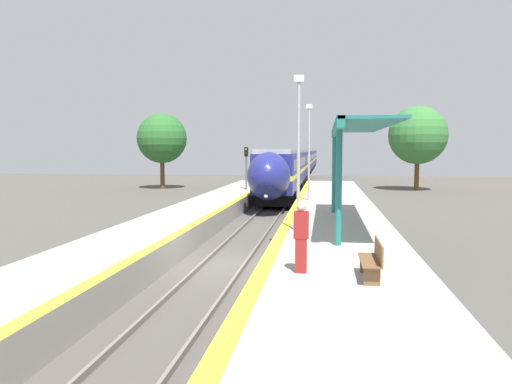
{
  "coord_description": "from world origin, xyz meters",
  "views": [
    {
      "loc": [
        3.37,
        -16.33,
        3.94
      ],
      "look_at": [
        0.58,
        3.75,
        2.21
      ],
      "focal_mm": 35.0,
      "sensor_mm": 36.0,
      "label": 1
    }
  ],
  "objects_px": {
    "train": "(302,161)",
    "person_waiting": "(301,236)",
    "platform_bench": "(373,259)",
    "lamppost_near": "(299,143)",
    "lamppost_mid": "(309,146)",
    "railway_signal": "(246,168)"
  },
  "relations": [
    {
      "from": "train",
      "to": "lamppost_mid",
      "type": "distance_m",
      "value": 43.78
    },
    {
      "from": "railway_signal",
      "to": "lamppost_mid",
      "type": "height_order",
      "value": "lamppost_mid"
    },
    {
      "from": "platform_bench",
      "to": "lamppost_mid",
      "type": "distance_m",
      "value": 18.44
    },
    {
      "from": "lamppost_near",
      "to": "lamppost_mid",
      "type": "bearing_deg",
      "value": 90.0
    },
    {
      "from": "train",
      "to": "platform_bench",
      "type": "xyz_separation_m",
      "value": [
        4.5,
        -61.79,
        -0.85
      ]
    },
    {
      "from": "railway_signal",
      "to": "lamppost_near",
      "type": "distance_m",
      "value": 19.71
    },
    {
      "from": "lamppost_near",
      "to": "lamppost_mid",
      "type": "relative_size",
      "value": 1.0
    },
    {
      "from": "train",
      "to": "railway_signal",
      "type": "xyz_separation_m",
      "value": [
        -2.54,
        -36.23,
        0.27
      ]
    },
    {
      "from": "lamppost_mid",
      "to": "person_waiting",
      "type": "bearing_deg",
      "value": -88.69
    },
    {
      "from": "railway_signal",
      "to": "person_waiting",
      "type": "bearing_deg",
      "value": -78.01
    },
    {
      "from": "platform_bench",
      "to": "person_waiting",
      "type": "distance_m",
      "value": 1.79
    },
    {
      "from": "train",
      "to": "lamppost_near",
      "type": "xyz_separation_m",
      "value": [
        2.4,
        -55.24,
        1.9
      ]
    },
    {
      "from": "railway_signal",
      "to": "lamppost_near",
      "type": "xyz_separation_m",
      "value": [
        4.94,
        -19.01,
        1.62
      ]
    },
    {
      "from": "platform_bench",
      "to": "person_waiting",
      "type": "bearing_deg",
      "value": 167.49
    },
    {
      "from": "person_waiting",
      "to": "lamppost_mid",
      "type": "relative_size",
      "value": 0.31
    },
    {
      "from": "train",
      "to": "person_waiting",
      "type": "relative_size",
      "value": 52.37
    },
    {
      "from": "railway_signal",
      "to": "train",
      "type": "bearing_deg",
      "value": 85.98
    },
    {
      "from": "person_waiting",
      "to": "train",
      "type": "bearing_deg",
      "value": 92.62
    },
    {
      "from": "train",
      "to": "lamppost_near",
      "type": "distance_m",
      "value": 55.33
    },
    {
      "from": "lamppost_near",
      "to": "lamppost_mid",
      "type": "height_order",
      "value": "same"
    },
    {
      "from": "train",
      "to": "lamppost_mid",
      "type": "height_order",
      "value": "lamppost_mid"
    },
    {
      "from": "platform_bench",
      "to": "lamppost_near",
      "type": "xyz_separation_m",
      "value": [
        -2.1,
        6.55,
        2.75
      ]
    }
  ]
}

